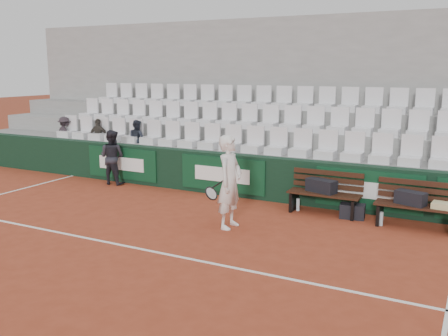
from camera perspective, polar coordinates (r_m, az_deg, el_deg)
ground at (r=8.76m, az=-10.85°, el=-8.83°), size 80.00×80.00×0.00m
court_baseline at (r=8.76m, az=-10.85°, el=-8.81°), size 18.00×0.06×0.01m
back_barrier at (r=11.85m, az=1.31°, el=-0.80°), size 18.00×0.34×1.00m
grandstand_tier_front at (r=12.44m, az=2.31°, el=-0.23°), size 18.00×0.95×1.00m
grandstand_tier_mid at (r=13.25m, az=4.07°, el=1.45°), size 18.00×0.95×1.45m
grandstand_tier_back at (r=14.08m, az=5.62°, el=2.94°), size 18.00×0.95×1.90m
grandstand_rear_wall at (r=14.54m, az=6.65°, el=8.13°), size 18.00×0.30×4.40m
seat_row_front at (r=12.15m, az=1.99°, el=3.39°), size 11.90×0.44×0.63m
seat_row_mid at (r=12.95m, az=3.82°, el=5.87°), size 11.90×0.44×0.63m
seat_row_back at (r=13.79m, az=5.45°, el=8.05°), size 11.90×0.44×0.63m
bench_left at (r=10.62m, az=11.33°, el=-3.98°), size 1.50×0.56×0.45m
bench_right at (r=10.18m, az=21.00°, el=-5.20°), size 1.50×0.56×0.45m
sports_bag_left at (r=10.59m, az=11.06°, el=-2.00°), size 0.69×0.46×0.27m
sports_bag_right at (r=10.09m, az=20.55°, el=-3.22°), size 0.61×0.43×0.26m
towel at (r=10.05m, az=23.80°, el=-3.96°), size 0.42×0.32×0.11m
sports_bag_ground at (r=10.46m, az=14.47°, el=-4.80°), size 0.52×0.35×0.30m
water_bottle_near at (r=10.78m, az=8.44°, el=-4.16°), size 0.07×0.07×0.27m
water_bottle_far at (r=10.14m, az=17.51°, el=-5.55°), size 0.08×0.08×0.27m
tennis_player at (r=9.39m, az=0.65°, el=-1.62°), size 0.71×0.65×1.77m
ball_kid at (r=13.34m, az=-12.67°, el=1.22°), size 0.74×0.60×1.43m
spectator_a at (r=15.58m, az=-17.83°, el=5.36°), size 0.75×0.55×1.04m
spectator_b at (r=14.68m, az=-14.20°, el=5.22°), size 0.65×0.39×1.03m
spectator_c at (r=13.82m, az=-9.94°, el=5.10°), size 0.63×0.56×1.07m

